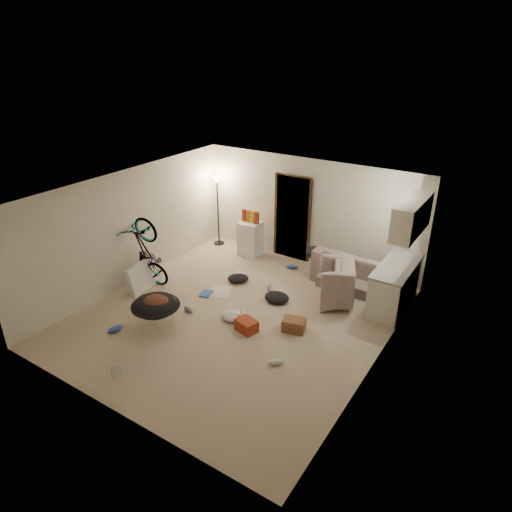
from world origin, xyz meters
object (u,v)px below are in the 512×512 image
Objects in this scene: sofa at (357,274)px; tv_box at (144,276)px; floor_lamp at (217,196)px; bicycle at (149,267)px; drink_case_a at (294,325)px; drink_case_b at (247,325)px; saucer_chair at (156,309)px; kitchen_counter at (394,287)px; armchair at (353,289)px; mini_fridge at (250,238)px; juicer at (241,315)px.

sofa is 4.60m from tv_box.
floor_lamp reaches higher than bicycle.
drink_case_a is (-0.32, -2.25, -0.16)m from sofa.
tv_box is 2.75m from drink_case_b.
bicycle reaches higher than saucer_chair.
drink_case_a is at bearing -124.91° from kitchen_counter.
armchair and saucer_chair have the same top height.
mini_fridge reaches higher than drink_case_b.
mini_fridge is (1.05, -0.10, -0.88)m from floor_lamp.
kitchen_counter is at bearing -91.65° from armchair.
drink_case_a is (-0.53, -1.49, -0.20)m from armchair.
floor_lamp reaches higher than kitchen_counter.
mini_fridge reaches higher than sofa.
sofa is at bearing 54.47° from saucer_chair.
drink_case_a is 1.05m from juicer.
drink_case_a is at bearing 12.89° from juicer.
bicycle is at bearing 88.15° from armchair.
kitchen_counter is at bearing -69.32° from bicycle.
bicycle is 3.49m from drink_case_a.
tv_box is at bearing -155.54° from kitchen_counter.
bicycle is 1.98× the size of mini_fridge.
kitchen_counter is at bearing 41.71° from saucer_chair.
tv_box is (-4.73, -2.15, -0.14)m from kitchen_counter.
saucer_chair is at bearing -165.13° from drink_case_a.
kitchen_counter is at bearing 155.89° from sofa.
kitchen_counter is 3.07m from juicer.
saucer_chair is at bearing -132.85° from bicycle.
juicer is (-1.55, -1.73, -0.23)m from armchair.
drink_case_b is (-0.73, -0.48, -0.01)m from drink_case_a.
sofa is 2.09× the size of saucer_chair.
kitchen_counter is 0.80m from armchair.
armchair is 2.39× the size of drink_case_a.
kitchen_counter reaches higher than mini_fridge.
mini_fridge is at bearing 171.71° from kitchen_counter.
floor_lamp is 1.97× the size of tv_box.
juicer is at bearing 41.55° from saucer_chair.
mini_fridge is at bearing 120.10° from juicer.
drink_case_b is (2.84, -2.93, -1.19)m from floor_lamp.
tv_box is (-3.79, -2.60, 0.03)m from sofa.
drink_case_a is 1.84× the size of juicer.
mini_fridge reaches higher than tv_box.
drink_case_a is at bearing -89.06° from bicycle.
tv_box is at bearing -87.96° from floor_lamp.
mini_fridge is at bearing -22.72° from bicycle.
floor_lamp is at bearing 130.21° from drink_case_a.
saucer_chair is 1.58m from tv_box.
floor_lamp is at bearing -1.36° from sofa.
saucer_chair is (1.27, -1.10, -0.06)m from bicycle.
kitchen_counter is 1.63× the size of tv_box.
mini_fridge is 3.65m from saucer_chair.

